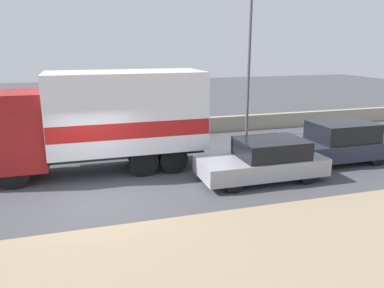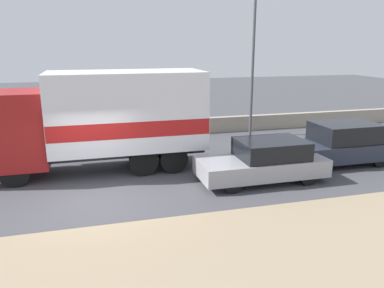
{
  "view_description": "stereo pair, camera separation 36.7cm",
  "coord_description": "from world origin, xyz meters",
  "px_view_note": "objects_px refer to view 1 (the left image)",
  "views": [
    {
      "loc": [
        -0.34,
        -10.71,
        4.54
      ],
      "look_at": [
        3.36,
        1.57,
        1.13
      ],
      "focal_mm": 35.0,
      "sensor_mm": 36.0,
      "label": 1
    },
    {
      "loc": [
        0.01,
        -10.81,
        4.54
      ],
      "look_at": [
        3.36,
        1.57,
        1.13
      ],
      "focal_mm": 35.0,
      "sensor_mm": 36.0,
      "label": 2
    }
  ],
  "objects_px": {
    "street_lamp": "(249,54)",
    "car_hatchback": "(264,160)",
    "car_sedan_second": "(336,143)",
    "box_truck": "(105,118)"
  },
  "relations": [
    {
      "from": "street_lamp",
      "to": "box_truck",
      "type": "height_order",
      "value": "street_lamp"
    },
    {
      "from": "box_truck",
      "to": "street_lamp",
      "type": "bearing_deg",
      "value": -152.82
    },
    {
      "from": "box_truck",
      "to": "car_sedan_second",
      "type": "distance_m",
      "value": 8.96
    },
    {
      "from": "street_lamp",
      "to": "car_hatchback",
      "type": "height_order",
      "value": "street_lamp"
    },
    {
      "from": "street_lamp",
      "to": "car_hatchback",
      "type": "relative_size",
      "value": 1.63
    },
    {
      "from": "car_sedan_second",
      "to": "street_lamp",
      "type": "bearing_deg",
      "value": -74.91
    },
    {
      "from": "street_lamp",
      "to": "car_sedan_second",
      "type": "bearing_deg",
      "value": -74.91
    },
    {
      "from": "box_truck",
      "to": "car_hatchback",
      "type": "xyz_separation_m",
      "value": [
        5.09,
        -2.48,
        -1.29
      ]
    },
    {
      "from": "street_lamp",
      "to": "car_hatchback",
      "type": "bearing_deg",
      "value": -109.72
    },
    {
      "from": "street_lamp",
      "to": "box_truck",
      "type": "xyz_separation_m",
      "value": [
        -7.33,
        -3.76,
        -2.09
      ]
    }
  ]
}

